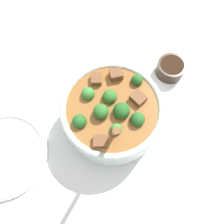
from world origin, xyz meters
TOP-DOWN VIEW (x-y plane):
  - ground_plane at (0.00, 0.00)m, footprint 4.00×4.00m
  - stew_bowl at (0.00, -0.00)m, footprint 0.25×0.25m
  - condiment_bowl at (0.12, 0.21)m, footprint 0.08×0.08m
  - empty_plate at (-0.25, -0.18)m, footprint 0.23×0.23m

SIDE VIEW (x-z plane):
  - ground_plane at x=0.00m, z-range 0.00..0.00m
  - empty_plate at x=-0.25m, z-range 0.00..0.02m
  - condiment_bowl at x=0.12m, z-range 0.00..0.05m
  - stew_bowl at x=0.00m, z-range -0.07..0.20m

